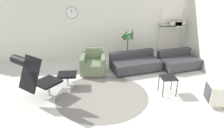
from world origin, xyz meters
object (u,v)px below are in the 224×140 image
(couch_second, at_px, (178,62))
(couch_low, at_px, (135,64))
(potted_plant, at_px, (127,49))
(side_table, at_px, (168,79))
(armchair_red, at_px, (93,64))
(crt_television, at_px, (218,94))
(ottoman, at_px, (67,77))
(shelf_unit, at_px, (175,25))
(lounge_chair, at_px, (35,75))

(couch_second, bearing_deg, couch_low, -11.82)
(couch_second, xyz_separation_m, potted_plant, (-1.68, 0.66, 0.30))
(side_table, height_order, potted_plant, potted_plant)
(armchair_red, xyz_separation_m, crt_television, (2.95, -2.18, 0.01))
(ottoman, xyz_separation_m, potted_plant, (1.99, 1.69, 0.22))
(crt_television, relative_size, shelf_unit, 0.31)
(lounge_chair, bearing_deg, side_table, 42.05)
(side_table, bearing_deg, potted_plant, 106.84)
(couch_low, bearing_deg, couch_second, 168.18)
(shelf_unit, bearing_deg, side_table, -112.75)
(crt_television, height_order, potted_plant, potted_plant)
(armchair_red, distance_m, side_table, 2.48)
(ottoman, distance_m, potted_plant, 2.62)
(ottoman, bearing_deg, couch_second, 15.65)
(ottoman, relative_size, couch_low, 0.29)
(lounge_chair, distance_m, armchair_red, 2.20)
(couch_low, distance_m, side_table, 1.73)
(ottoman, xyz_separation_m, armchair_red, (0.74, 0.88, -0.01))
(couch_second, height_order, side_table, couch_second)
(ottoman, relative_size, armchair_red, 0.56)
(lounge_chair, xyz_separation_m, shelf_unit, (4.50, 2.88, 0.54))
(crt_television, bearing_deg, armchair_red, 66.27)
(potted_plant, relative_size, shelf_unit, 0.71)
(armchair_red, bearing_deg, lounge_chair, 54.09)
(couch_second, relative_size, crt_television, 2.47)
(couch_low, xyz_separation_m, potted_plant, (-0.15, 0.71, 0.30))
(armchair_red, xyz_separation_m, couch_second, (2.93, 0.15, -0.06))
(armchair_red, relative_size, couch_low, 0.52)
(couch_second, distance_m, side_table, 1.95)
(ottoman, xyz_separation_m, shelf_unit, (3.86, 2.12, 0.98))
(ottoman, bearing_deg, couch_low, 24.56)
(ottoman, relative_size, shelf_unit, 0.27)
(crt_television, distance_m, potted_plant, 3.45)
(lounge_chair, distance_m, ottoman, 1.09)
(lounge_chair, bearing_deg, armchair_red, 89.91)
(couch_second, relative_size, shelf_unit, 0.76)
(side_table, xyz_separation_m, potted_plant, (-0.71, 2.34, 0.10))
(ottoman, bearing_deg, shelf_unit, 28.78)
(side_table, height_order, crt_television, crt_television)
(couch_second, bearing_deg, lounge_chair, 8.79)
(crt_television, bearing_deg, potted_plant, 42.39)
(side_table, bearing_deg, shelf_unit, 67.25)
(side_table, bearing_deg, couch_second, 59.82)
(ottoman, xyz_separation_m, couch_second, (3.68, 1.03, -0.08))
(armchair_red, bearing_deg, potted_plant, -142.75)
(crt_television, distance_m, shelf_unit, 3.56)
(couch_second, height_order, potted_plant, potted_plant)
(armchair_red, xyz_separation_m, potted_plant, (1.25, 0.81, 0.23))
(couch_low, bearing_deg, armchair_red, -9.67)
(ottoman, relative_size, crt_television, 0.88)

